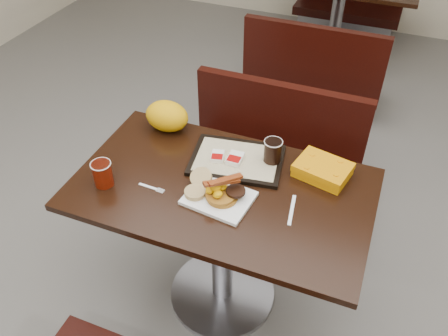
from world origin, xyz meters
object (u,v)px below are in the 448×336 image
at_px(table_far, 335,24).
at_px(coffee_cup_far, 273,151).
at_px(coffee_cup_near, 103,174).
at_px(table_near, 222,246).
at_px(clamshell, 323,170).
at_px(pancake_stack, 222,196).
at_px(knife, 292,210).
at_px(hashbrown_sleeve_right, 235,158).
at_px(tray, 237,160).
at_px(bench_far_s, 316,62).
at_px(bench_near_n, 268,158).
at_px(hashbrown_sleeve_left, 218,156).
at_px(fork, 148,187).
at_px(platter, 219,198).
at_px(paper_bag, 167,116).

distance_m(table_far, coffee_cup_far, 2.43).
distance_m(coffee_cup_near, coffee_cup_far, 0.70).
relative_size(table_near, clamshell, 5.60).
bearing_deg(coffee_cup_near, pancake_stack, 10.06).
xyz_separation_m(knife, hashbrown_sleeve_right, (-0.30, 0.18, 0.03)).
bearing_deg(table_far, clamshell, -81.44).
xyz_separation_m(tray, hashbrown_sleeve_right, (-0.00, -0.02, 0.02)).
relative_size(bench_far_s, pancake_stack, 8.21).
distance_m(table_far, knife, 2.67).
height_order(table_near, bench_near_n, table_near).
relative_size(tray, hashbrown_sleeve_left, 5.40).
relative_size(table_near, coffee_cup_near, 11.19).
distance_m(bench_far_s, hashbrown_sleeve_left, 1.81).
relative_size(fork, hashbrown_sleeve_right, 1.39).
height_order(knife, tray, tray).
bearing_deg(table_far, coffee_cup_far, -86.56).
bearing_deg(fork, hashbrown_sleeve_left, 53.95).
height_order(coffee_cup_near, hashbrown_sleeve_right, coffee_cup_near).
xyz_separation_m(table_far, coffee_cup_far, (0.14, -2.39, 0.44)).
relative_size(table_far, platter, 4.76).
relative_size(table_far, coffee_cup_near, 11.19).
height_order(knife, hashbrown_sleeve_right, hashbrown_sleeve_right).
xyz_separation_m(bench_near_n, hashbrown_sleeve_left, (-0.08, -0.56, 0.42)).
height_order(bench_near_n, knife, knife).
xyz_separation_m(knife, hashbrown_sleeve_left, (-0.37, 0.17, 0.03)).
height_order(fork, tray, tray).
xyz_separation_m(bench_near_n, coffee_cup_far, (0.14, -0.49, 0.46)).
bearing_deg(coffee_cup_near, hashbrown_sleeve_left, 38.92).
xyz_separation_m(bench_far_s, tray, (0.00, -1.73, 0.40)).
height_order(bench_far_s, tray, tray).
bearing_deg(paper_bag, bench_near_n, 48.11).
distance_m(platter, clamshell, 0.45).
relative_size(knife, coffee_cup_far, 1.61).
bearing_deg(platter, pancake_stack, 1.75).
bearing_deg(paper_bag, pancake_stack, -40.36).
bearing_deg(knife, coffee_cup_far, -154.89).
bearing_deg(paper_bag, table_near, -35.87).
bearing_deg(paper_bag, bench_far_s, 76.81).
xyz_separation_m(bench_near_n, clamshell, (0.36, -0.48, 0.42)).
height_order(bench_far_s, fork, fork).
bearing_deg(bench_near_n, clamshell, -53.44).
distance_m(bench_far_s, knife, 1.99).
xyz_separation_m(knife, coffee_cup_far, (-0.15, 0.24, 0.07)).
bearing_deg(clamshell, tray, -159.46).
distance_m(coffee_cup_near, paper_bag, 0.44).
relative_size(bench_near_n, knife, 6.18).
relative_size(platter, pancake_stack, 2.07).
height_order(platter, fork, platter).
height_order(bench_far_s, pancake_stack, pancake_stack).
xyz_separation_m(table_near, pancake_stack, (0.03, -0.07, 0.40)).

